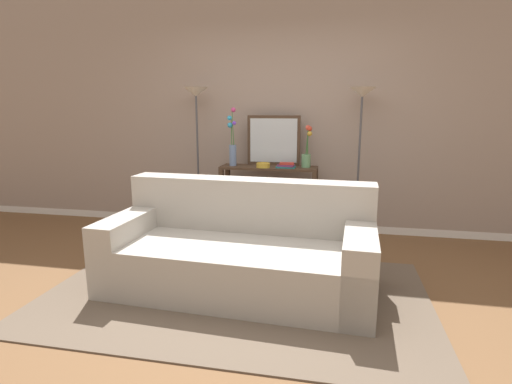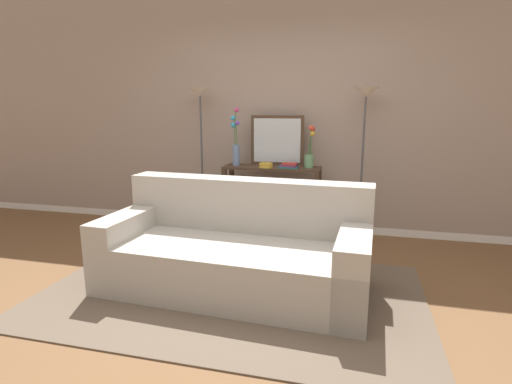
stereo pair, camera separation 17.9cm
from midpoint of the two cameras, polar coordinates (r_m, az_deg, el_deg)
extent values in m
cube|color=brown|center=(3.16, -3.38, -16.47)|extent=(16.00, 16.00, 0.02)
cube|color=white|center=(5.15, 2.91, -4.44)|extent=(12.00, 0.15, 0.09)
cube|color=gray|center=(4.95, 3.10, 12.64)|extent=(12.00, 0.14, 2.94)
cube|color=brown|center=(3.37, -4.53, -14.33)|extent=(3.06, 1.89, 0.01)
cube|color=#ADA89E|center=(3.37, -4.11, -10.49)|extent=(2.21, 1.08, 0.42)
cube|color=#ADA89E|center=(3.56, -2.41, -1.80)|extent=(2.18, 0.36, 0.46)
cube|color=#ADA89E|center=(3.74, -18.43, -7.33)|extent=(0.29, 0.99, 0.60)
cube|color=#ADA89E|center=(3.18, 12.86, -10.38)|extent=(0.29, 0.99, 0.60)
cube|color=#473323|center=(4.65, 0.74, 3.49)|extent=(1.12, 0.33, 0.03)
cube|color=#473323|center=(4.79, 0.71, -4.44)|extent=(1.03, 0.28, 0.01)
cube|color=#473323|center=(4.72, -5.99, -1.57)|extent=(0.05, 0.05, 0.80)
cube|color=#473323|center=(4.52, 7.06, -2.19)|extent=(0.05, 0.05, 0.80)
cube|color=#473323|center=(4.98, -5.02, -0.83)|extent=(0.05, 0.05, 0.80)
cube|color=#473323|center=(4.80, 7.33, -1.38)|extent=(0.05, 0.05, 0.80)
cylinder|color=#4C4C51|center=(5.06, -8.99, -5.28)|extent=(0.26, 0.26, 0.02)
cylinder|color=#4C4C51|center=(4.89, -9.29, 3.86)|extent=(0.02, 0.02, 1.60)
cone|color=silver|center=(4.85, -9.64, 13.88)|extent=(0.28, 0.28, 0.10)
cylinder|color=#4C4C51|center=(4.76, 12.81, -6.54)|extent=(0.26, 0.26, 0.02)
cylinder|color=#4C4C51|center=(4.58, 13.27, 3.06)|extent=(0.02, 0.02, 1.59)
cone|color=silver|center=(4.53, 13.78, 13.64)|extent=(0.28, 0.28, 0.10)
cube|color=#473323|center=(4.74, 1.42, 7.35)|extent=(0.62, 0.02, 0.58)
cube|color=silver|center=(4.73, 1.40, 7.34)|extent=(0.55, 0.01, 0.51)
cylinder|color=#6B84AD|center=(4.71, -4.41, 5.23)|extent=(0.08, 0.08, 0.24)
cylinder|color=#3D7538|center=(4.68, -4.37, 8.22)|extent=(0.02, 0.02, 0.25)
sphere|color=#7843E9|center=(4.66, -4.24, 9.75)|extent=(0.04, 0.04, 0.04)
cylinder|color=#3D7538|center=(4.67, -4.42, 9.14)|extent=(0.02, 0.02, 0.40)
sphere|color=#D34388|center=(4.65, -4.37, 11.58)|extent=(0.05, 0.05, 0.05)
cylinder|color=#3D7538|center=(4.69, -4.62, 8.58)|extent=(0.01, 0.03, 0.31)
sphere|color=#32B2E9|center=(4.68, -4.90, 10.46)|extent=(0.05, 0.05, 0.05)
cylinder|color=#3D7538|center=(4.70, -4.59, 8.08)|extent=(0.01, 0.02, 0.23)
sphere|color=#32A1D0|center=(4.70, -4.83, 9.46)|extent=(0.06, 0.06, 0.06)
cylinder|color=#669E6B|center=(4.59, 6.02, 4.43)|extent=(0.10, 0.10, 0.15)
cylinder|color=#3D7538|center=(4.56, 6.25, 6.80)|extent=(0.01, 0.03, 0.23)
sphere|color=gold|center=(4.55, 6.51, 8.25)|extent=(0.06, 0.06, 0.06)
cylinder|color=#3D7538|center=(4.58, 6.16, 7.22)|extent=(0.03, 0.01, 0.30)
sphere|color=#E8503C|center=(4.59, 6.30, 9.08)|extent=(0.06, 0.06, 0.06)
cylinder|color=#3D7538|center=(4.58, 6.24, 7.15)|extent=(0.02, 0.02, 0.29)
sphere|color=red|center=(4.58, 6.49, 8.93)|extent=(0.06, 0.06, 0.06)
cylinder|color=gold|center=(4.56, -0.11, 3.77)|extent=(0.15, 0.15, 0.04)
torus|color=gold|center=(4.55, -0.11, 4.08)|extent=(0.15, 0.15, 0.01)
cube|color=#1E7075|center=(4.54, 3.13, 3.55)|extent=(0.22, 0.13, 0.02)
cube|color=#6B3360|center=(4.53, 3.15, 3.79)|extent=(0.20, 0.14, 0.02)
cube|color=#BC3328|center=(4.53, 3.26, 4.06)|extent=(0.17, 0.13, 0.02)
cube|color=#6B3360|center=(4.91, -4.34, -5.09)|extent=(0.04, 0.18, 0.12)
cube|color=silver|center=(4.90, -3.82, -5.26)|extent=(0.05, 0.17, 0.10)
cube|color=gold|center=(4.89, -3.27, -5.20)|extent=(0.05, 0.13, 0.12)
cube|color=#BC3328|center=(4.88, -2.80, -5.16)|extent=(0.03, 0.18, 0.13)
cube|color=tan|center=(4.87, -2.29, -5.26)|extent=(0.05, 0.15, 0.12)
cube|color=navy|center=(4.85, -1.65, -5.26)|extent=(0.05, 0.13, 0.12)
cube|color=#B77F33|center=(4.84, -1.04, -5.29)|extent=(0.05, 0.17, 0.13)
cube|color=#1E7075|center=(4.84, -0.55, -5.40)|extent=(0.03, 0.13, 0.11)
cube|color=slate|center=(4.83, -0.02, -5.49)|extent=(0.06, 0.14, 0.10)
cube|color=#2D2D33|center=(4.82, 0.54, -5.47)|extent=(0.04, 0.18, 0.11)
camera|label=1|loc=(0.09, -91.30, -0.27)|focal=28.12mm
camera|label=2|loc=(0.09, 88.70, 0.27)|focal=28.12mm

